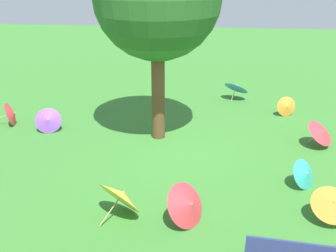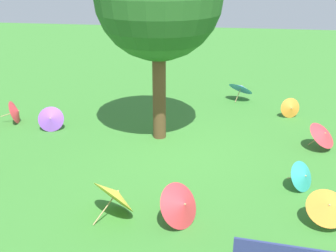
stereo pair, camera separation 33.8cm
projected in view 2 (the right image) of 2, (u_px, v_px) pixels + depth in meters
name	position (u px, v px, depth m)	size (l,w,h in m)	color
ground	(169.00, 144.00, 10.54)	(40.00, 40.00, 0.00)	#387A2D
parasol_purple_0	(51.00, 119.00, 11.24)	(0.80, 0.70, 0.69)	tan
parasol_orange_0	(291.00, 108.00, 12.18)	(0.64, 0.61, 0.60)	tan
parasol_orange_1	(328.00, 207.00, 7.12)	(0.78, 0.74, 0.68)	tan
parasol_red_1	(16.00, 112.00, 11.79)	(0.69, 0.74, 0.69)	tan
parasol_teal_0	(303.00, 176.00, 8.33)	(0.73, 0.75, 0.61)	tan
parasol_blue_0	(241.00, 87.00, 13.65)	(1.09, 1.07, 0.73)	tan
parasol_yellow_1	(116.00, 194.00, 7.46)	(1.12, 1.09, 0.82)	tan
parasol_red_3	(323.00, 134.00, 10.08)	(0.96, 0.98, 0.70)	tan
parasol_red_5	(182.00, 205.00, 7.18)	(0.95, 1.02, 0.80)	tan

